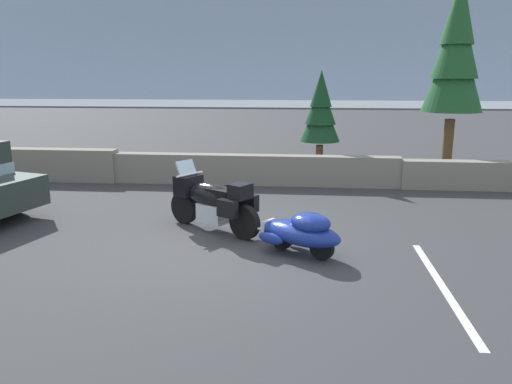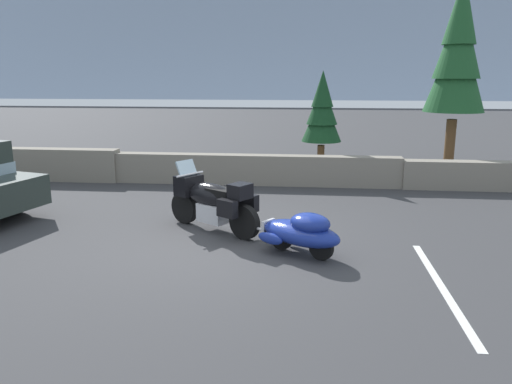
{
  "view_description": "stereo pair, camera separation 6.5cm",
  "coord_description": "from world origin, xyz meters",
  "px_view_note": "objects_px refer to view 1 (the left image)",
  "views": [
    {
      "loc": [
        1.39,
        -8.47,
        3.0
      ],
      "look_at": [
        0.48,
        0.64,
        0.85
      ],
      "focal_mm": 34.89,
      "sensor_mm": 36.0,
      "label": 1
    },
    {
      "loc": [
        1.45,
        -8.47,
        3.0
      ],
      "look_at": [
        0.48,
        0.64,
        0.85
      ],
      "focal_mm": 34.89,
      "sensor_mm": 36.0,
      "label": 2
    }
  ],
  "objects_px": {
    "car_shaped_trailer": "(302,231)",
    "pine_tree_secondary": "(321,110)",
    "touring_motorcycle": "(212,200)",
    "pine_tree_tall": "(456,51)"
  },
  "relations": [
    {
      "from": "car_shaped_trailer",
      "to": "pine_tree_secondary",
      "type": "bearing_deg",
      "value": 86.29
    },
    {
      "from": "touring_motorcycle",
      "to": "pine_tree_secondary",
      "type": "relative_size",
      "value": 0.63
    },
    {
      "from": "pine_tree_secondary",
      "to": "pine_tree_tall",
      "type": "bearing_deg",
      "value": 6.0
    },
    {
      "from": "car_shaped_trailer",
      "to": "pine_tree_tall",
      "type": "height_order",
      "value": "pine_tree_tall"
    },
    {
      "from": "pine_tree_tall",
      "to": "pine_tree_secondary",
      "type": "xyz_separation_m",
      "value": [
        -3.94,
        -0.41,
        -1.72
      ]
    },
    {
      "from": "touring_motorcycle",
      "to": "pine_tree_tall",
      "type": "height_order",
      "value": "pine_tree_tall"
    },
    {
      "from": "touring_motorcycle",
      "to": "car_shaped_trailer",
      "type": "height_order",
      "value": "touring_motorcycle"
    },
    {
      "from": "touring_motorcycle",
      "to": "car_shaped_trailer",
      "type": "relative_size",
      "value": 0.98
    },
    {
      "from": "car_shaped_trailer",
      "to": "pine_tree_tall",
      "type": "bearing_deg",
      "value": 60.03
    },
    {
      "from": "pine_tree_tall",
      "to": "touring_motorcycle",
      "type": "bearing_deg",
      "value": -133.66
    }
  ]
}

